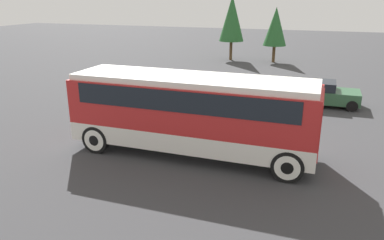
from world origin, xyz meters
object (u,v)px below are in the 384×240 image
(parked_car_mid, at_px, (140,94))
(parked_car_far, at_px, (233,90))
(parked_car_near, at_px, (315,93))
(tour_bus, at_px, (194,108))

(parked_car_mid, relative_size, parked_car_far, 1.07)
(parked_car_near, distance_m, parked_car_mid, 10.01)
(parked_car_far, bearing_deg, parked_car_mid, -150.42)
(parked_car_far, bearing_deg, parked_car_near, 11.86)
(parked_car_near, xyz_separation_m, parked_car_mid, (-9.31, -3.66, 0.00))
(tour_bus, relative_size, parked_car_near, 1.97)
(tour_bus, xyz_separation_m, parked_car_near, (4.15, 9.09, -1.18))
(tour_bus, distance_m, parked_car_far, 8.23)
(tour_bus, height_order, parked_car_far, tour_bus)
(parked_car_far, bearing_deg, tour_bus, -87.23)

